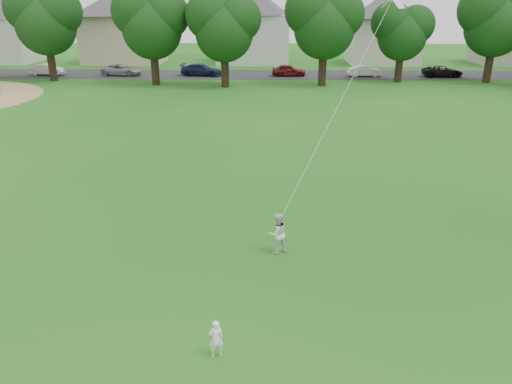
{
  "coord_description": "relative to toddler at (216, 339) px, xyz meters",
  "views": [
    {
      "loc": [
        2.12,
        -12.04,
        7.84
      ],
      "look_at": [
        1.74,
        2.0,
        2.3
      ],
      "focal_mm": 35.0,
      "sensor_mm": 36.0,
      "label": 1
    }
  ],
  "objects": [
    {
      "name": "parked_cars",
      "position": [
        -0.25,
        43.64,
        0.1
      ],
      "size": [
        63.43,
        2.34,
        1.24
      ],
      "color": "black",
      "rests_on": "ground"
    },
    {
      "name": "house_row",
      "position": [
        -1.61,
        54.64,
        4.7
      ],
      "size": [
        76.82,
        13.47,
        10.44
      ],
      "color": "beige",
      "rests_on": "ground"
    },
    {
      "name": "kite",
      "position": [
        3.41,
        6.96,
        3.91
      ],
      "size": [
        2.48,
        2.46,
        8.68
      ],
      "color": "white",
      "rests_on": "ground"
    },
    {
      "name": "older_boy",
      "position": [
        1.47,
        5.1,
        0.2
      ],
      "size": [
        0.85,
        0.79,
        1.38
      ],
      "primitive_type": "imported",
      "rotation": [
        0.0,
        0.0,
        3.68
      ],
      "color": "silver",
      "rests_on": "ground"
    },
    {
      "name": "street",
      "position": [
        -0.94,
        44.64,
        -0.49
      ],
      "size": [
        90.0,
        7.0,
        0.01
      ],
      "primitive_type": "cube",
      "color": "#2D2D30",
      "rests_on": "ground"
    },
    {
      "name": "toddler",
      "position": [
        0.0,
        0.0,
        0.0
      ],
      "size": [
        0.41,
        0.33,
        0.98
      ],
      "primitive_type": "imported",
      "rotation": [
        0.0,
        0.0,
        3.43
      ],
      "color": "white",
      "rests_on": "ground"
    },
    {
      "name": "ground",
      "position": [
        -0.94,
        2.64,
        -0.49
      ],
      "size": [
        160.0,
        160.0,
        0.0
      ],
      "primitive_type": "plane",
      "color": "#144F12",
      "rests_on": "ground"
    },
    {
      "name": "tree_row",
      "position": [
        4.25,
        38.6,
        5.38
      ],
      "size": [
        83.1,
        9.24,
        9.72
      ],
      "color": "black",
      "rests_on": "ground"
    }
  ]
}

